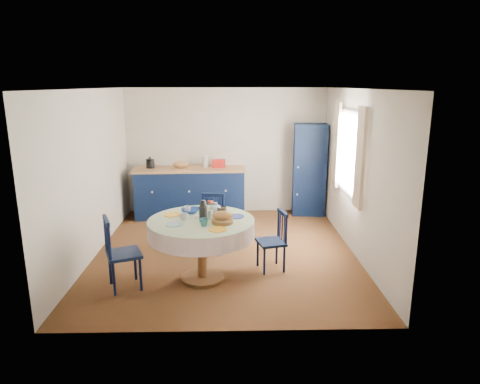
% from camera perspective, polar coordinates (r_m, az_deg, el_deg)
% --- Properties ---
extents(floor, '(4.50, 4.50, 0.00)m').
position_cam_1_polar(floor, '(6.82, -1.96, -7.89)').
color(floor, black).
rests_on(floor, ground).
extents(ceiling, '(4.50, 4.50, 0.00)m').
position_cam_1_polar(ceiling, '(6.32, -2.15, 13.60)').
color(ceiling, white).
rests_on(ceiling, wall_back).
extents(wall_back, '(4.00, 0.02, 2.50)m').
position_cam_1_polar(wall_back, '(8.67, -1.88, 5.47)').
color(wall_back, beige).
rests_on(wall_back, floor).
extents(wall_left, '(0.02, 4.50, 2.50)m').
position_cam_1_polar(wall_left, '(6.78, -19.21, 2.23)').
color(wall_left, beige).
rests_on(wall_left, floor).
extents(wall_right, '(0.02, 4.50, 2.50)m').
position_cam_1_polar(wall_right, '(6.73, 15.24, 2.44)').
color(wall_right, beige).
rests_on(wall_right, floor).
extents(window, '(0.10, 1.74, 1.45)m').
position_cam_1_polar(window, '(6.96, 14.33, 5.16)').
color(window, white).
rests_on(window, wall_right).
extents(kitchen_counter, '(2.20, 0.78, 1.21)m').
position_cam_1_polar(kitchen_counter, '(8.52, -6.69, 0.05)').
color(kitchen_counter, black).
rests_on(kitchen_counter, floor).
extents(pantry_cabinet, '(0.68, 0.52, 1.82)m').
position_cam_1_polar(pantry_cabinet, '(8.63, 9.23, 2.95)').
color(pantry_cabinet, black).
rests_on(pantry_cabinet, floor).
extents(dining_table, '(1.40, 1.40, 1.13)m').
position_cam_1_polar(dining_table, '(5.65, -5.10, -4.93)').
color(dining_table, '#4F2E16').
rests_on(dining_table, floor).
extents(chair_left, '(0.54, 0.55, 0.96)m').
position_cam_1_polar(chair_left, '(5.69, -15.67, -7.78)').
color(chair_left, black).
rests_on(chair_left, floor).
extents(chair_far, '(0.47, 0.46, 0.90)m').
position_cam_1_polar(chair_far, '(6.71, -3.84, -4.15)').
color(chair_far, black).
rests_on(chair_far, floor).
extents(chair_right, '(0.44, 0.46, 0.85)m').
position_cam_1_polar(chair_right, '(6.07, 4.49, -6.43)').
color(chair_right, black).
rests_on(chair_right, floor).
extents(mug_a, '(0.12, 0.12, 0.09)m').
position_cam_1_polar(mug_a, '(5.60, -7.48, -3.31)').
color(mug_a, silver).
rests_on(mug_a, dining_table).
extents(mug_b, '(0.11, 0.11, 0.10)m').
position_cam_1_polar(mug_b, '(5.34, -4.85, -4.05)').
color(mug_b, '#26626B').
rests_on(mug_b, dining_table).
extents(mug_c, '(0.13, 0.13, 0.11)m').
position_cam_1_polar(mug_c, '(5.79, -2.44, -2.52)').
color(mug_c, black).
rests_on(mug_c, dining_table).
extents(mug_d, '(0.10, 0.10, 0.09)m').
position_cam_1_polar(mug_d, '(5.91, -7.03, -2.34)').
color(mug_d, silver).
rests_on(mug_d, dining_table).
extents(cobalt_bowl, '(0.25, 0.25, 0.06)m').
position_cam_1_polar(cobalt_bowl, '(5.90, -6.61, -2.51)').
color(cobalt_bowl, navy).
rests_on(cobalt_bowl, dining_table).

